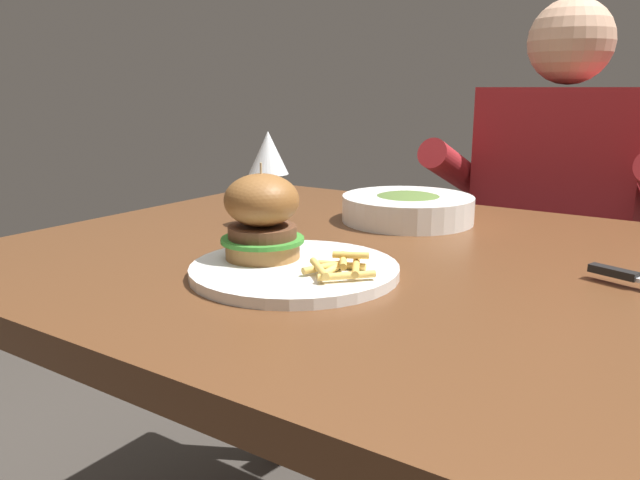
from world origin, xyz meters
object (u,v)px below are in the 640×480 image
at_px(burger_sandwich, 262,216).
at_px(diner_person, 551,263).
at_px(wine_glass, 268,157).
at_px(soup_bowl, 408,207).
at_px(main_plate, 295,270).

xyz_separation_m(burger_sandwich, diner_person, (0.17, 0.89, -0.25)).
distance_m(burger_sandwich, diner_person, 0.94).
distance_m(wine_glass, soup_bowl, 0.27).
relative_size(wine_glass, diner_person, 0.14).
bearing_deg(diner_person, soup_bowl, -105.61).
xyz_separation_m(main_plate, diner_person, (0.12, 0.90, -0.18)).
height_order(burger_sandwich, wine_glass, wine_glass).
height_order(burger_sandwich, diner_person, diner_person).
distance_m(main_plate, soup_bowl, 0.39).
bearing_deg(main_plate, diner_person, 82.69).
xyz_separation_m(burger_sandwich, soup_bowl, (0.03, 0.38, -0.05)).
relative_size(main_plate, wine_glass, 1.65).
bearing_deg(soup_bowl, diner_person, 74.39).
distance_m(main_plate, burger_sandwich, 0.09).
height_order(wine_glass, diner_person, diner_person).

